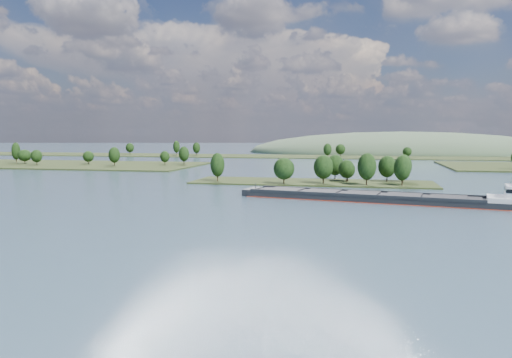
# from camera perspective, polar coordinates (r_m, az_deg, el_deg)

# --- Properties ---
(ground) EXTENTS (1800.00, 1800.00, 0.00)m
(ground) POSITION_cam_1_polar(r_m,az_deg,el_deg) (151.06, 4.12, -2.71)
(ground) COLOR #334958
(ground) RESTS_ON ground
(tree_island) EXTENTS (100.00, 31.43, 13.85)m
(tree_island) POSITION_cam_1_polar(r_m,az_deg,el_deg) (208.31, 8.27, 0.58)
(tree_island) COLOR #232E14
(tree_island) RESTS_ON ground
(back_shoreline) EXTENTS (900.00, 60.00, 15.27)m
(back_shoreline) POSITION_cam_1_polar(r_m,az_deg,el_deg) (428.64, 10.40, 2.53)
(back_shoreline) COLOR #232E14
(back_shoreline) RESTS_ON ground
(hill_west) EXTENTS (320.00, 160.00, 44.00)m
(hill_west) POSITION_cam_1_polar(r_m,az_deg,el_deg) (530.01, 16.39, 2.86)
(hill_west) COLOR #3E5238
(hill_west) RESTS_ON ground
(cargo_barge) EXTENTS (94.35, 28.98, 12.71)m
(cargo_barge) POSITION_cam_1_polar(r_m,az_deg,el_deg) (156.87, 17.35, -2.05)
(cargo_barge) COLOR black
(cargo_barge) RESTS_ON ground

